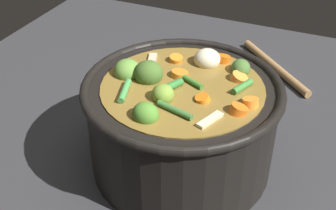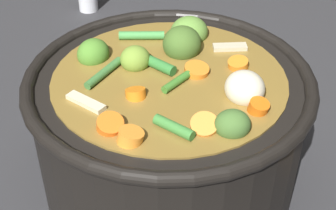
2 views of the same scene
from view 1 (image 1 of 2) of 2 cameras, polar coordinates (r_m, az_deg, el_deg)
The scene contains 3 objects.
ground_plane at distance 0.72m, azimuth 1.64°, elevation -7.18°, with size 1.10×1.10×0.00m, color #2D2D30.
cooking_pot at distance 0.67m, azimuth 1.73°, elevation -2.24°, with size 0.29×0.29×0.17m.
wooden_spoon at distance 0.94m, azimuth 9.92°, elevation 4.04°, with size 0.23×0.23×0.02m.
Camera 1 is at (-0.50, -0.19, 0.48)m, focal length 47.91 mm.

